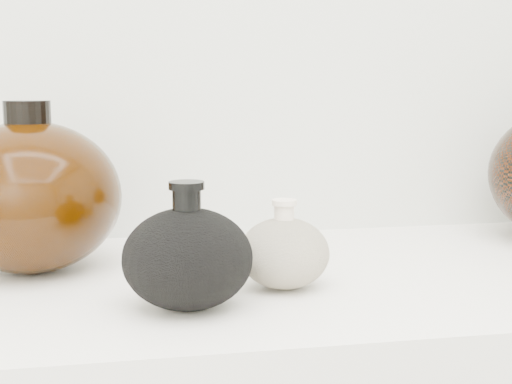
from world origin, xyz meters
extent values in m
cube|color=white|center=(0.00, 0.95, 0.89)|extent=(1.20, 0.50, 0.03)
ellipsoid|color=black|center=(-0.09, 0.84, 0.95)|extent=(0.17, 0.17, 0.11)
cylinder|color=black|center=(-0.09, 0.84, 1.01)|extent=(0.04, 0.04, 0.03)
cylinder|color=black|center=(-0.09, 0.84, 1.03)|extent=(0.05, 0.05, 0.01)
ellipsoid|color=beige|center=(0.02, 0.89, 0.94)|extent=(0.11, 0.11, 0.08)
cylinder|color=#F2DEC6|center=(0.02, 0.89, 0.99)|extent=(0.02, 0.02, 0.02)
cylinder|color=#F2DEC6|center=(0.02, 0.89, 1.00)|extent=(0.03, 0.03, 0.01)
ellipsoid|color=black|center=(-0.27, 1.02, 0.99)|extent=(0.24, 0.24, 0.19)
cylinder|color=black|center=(-0.27, 1.02, 1.10)|extent=(0.06, 0.06, 0.04)
camera|label=1|loc=(-0.16, 0.11, 1.13)|focal=50.00mm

